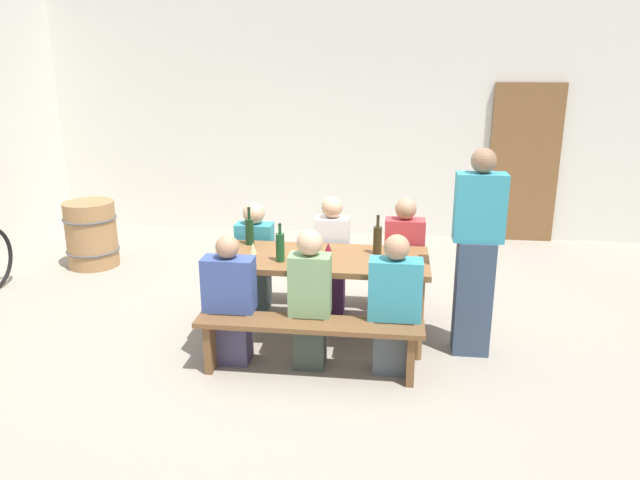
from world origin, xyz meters
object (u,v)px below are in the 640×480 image
standing_host (476,257)px  seated_guest_near_2 (394,308)px  bench_near (309,333)px  wine_bottle_0 (250,231)px  seated_guest_far_0 (255,258)px  wine_bottle_2 (280,247)px  wine_glass_1 (328,248)px  wine_glass_0 (253,249)px  seated_guest_far_1 (332,258)px  tasting_table (320,265)px  wine_bottle_1 (377,239)px  seated_guest_near_1 (310,302)px  bench_far (329,272)px  seated_guest_far_2 (404,261)px  wooden_door (524,164)px  wine_barrel (91,234)px  wine_glass_2 (392,247)px

standing_host → seated_guest_near_2: bearing=32.3°
bench_near → wine_bottle_0: (-0.69, 0.98, 0.53)m
seated_guest_far_0 → wine_bottle_2: bearing=28.6°
wine_glass_1 → wine_glass_0: bearing=-169.6°
wine_glass_1 → seated_guest_near_2: size_ratio=0.14×
bench_near → seated_guest_far_1: 1.27m
seated_guest_near_2 → wine_bottle_0: bearing=58.3°
tasting_table → wine_bottle_1: size_ratio=5.35×
seated_guest_near_1 → tasting_table: bearing=-1.2°
seated_guest_near_1 → standing_host: size_ratio=0.66×
bench_far → wine_glass_0: 1.19m
wine_bottle_1 → seated_guest_near_2: seated_guest_near_2 is taller
tasting_table → seated_guest_near_2: 0.87m
bench_near → seated_guest_far_2: seated_guest_far_2 is taller
wooden_door → wine_bottle_1: size_ratio=5.98×
seated_guest_far_1 → wine_barrel: seated_guest_far_1 is taller
wine_bottle_1 → wine_glass_2: 0.23m
wooden_door → wine_glass_1: bearing=-123.2°
seated_guest_near_1 → standing_host: (1.32, 0.41, 0.29)m
wine_barrel → tasting_table: bearing=-28.1°
wine_bottle_1 → seated_guest_far_1: 0.69m
wine_glass_0 → standing_host: bearing=2.5°
seated_guest_far_2 → standing_host: 0.94m
tasting_table → seated_guest_near_1: 0.56m
wine_glass_0 → wine_glass_2: 1.18m
wine_bottle_2 → wine_barrel: size_ratio=0.42×
wine_glass_2 → standing_host: standing_host is taller
seated_guest_far_1 → seated_guest_far_2: bearing=90.0°
wine_bottle_2 → wine_glass_0: bearing=-165.6°
bench_far → wine_barrel: bearing=163.5°
wooden_door → wine_glass_2: bearing=-116.8°
wine_bottle_2 → wine_glass_1: (0.40, 0.06, -0.01)m
wooden_door → wine_bottle_0: (-3.01, -3.03, -0.17)m
wine_glass_0 → seated_guest_near_1: 0.70m
tasting_table → wine_bottle_1: (0.49, 0.14, 0.21)m
seated_guest_near_1 → wine_glass_1: bearing=-12.3°
wine_bottle_2 → bench_near: bearing=-59.3°
bench_far → wine_bottle_1: size_ratio=5.07×
tasting_table → wine_glass_2: (0.62, -0.05, 0.21)m
wine_bottle_1 → wine_glass_0: size_ratio=2.00×
seated_guest_far_2 → wine_bottle_0: bearing=-79.0°
tasting_table → wine_glass_0: (-0.54, -0.22, 0.20)m
tasting_table → seated_guest_far_2: (0.73, 0.55, -0.11)m
wine_bottle_1 → wine_barrel: wine_bottle_1 is taller
tasting_table → wine_bottle_2: 0.42m
tasting_table → seated_guest_far_0: bearing=142.1°
bench_far → standing_host: 1.63m
wine_glass_2 → wine_barrel: wine_glass_2 is taller
bench_far → seated_guest_near_1: seated_guest_near_1 is taller
seated_guest_far_1 → wine_barrel: size_ratio=1.48×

